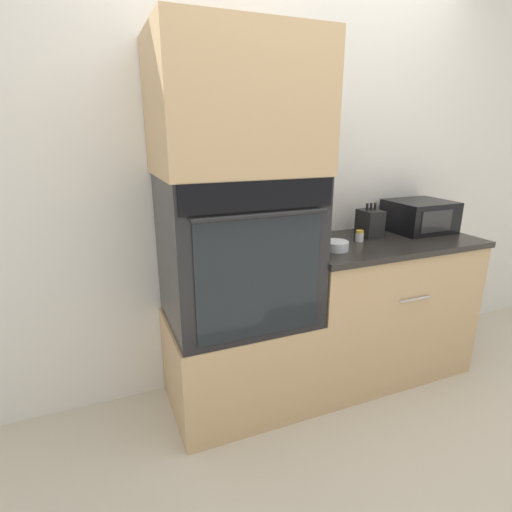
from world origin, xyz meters
name	(u,v)px	position (x,y,z in m)	size (l,w,h in m)	color
ground_plane	(323,415)	(0.00, 0.00, 0.00)	(12.00, 12.00, 0.00)	beige
wall_back	(279,182)	(0.00, 0.63, 1.25)	(8.00, 0.05, 2.50)	silver
oven_cabinet_base	(239,361)	(-0.39, 0.30, 0.28)	(0.79, 0.60, 0.55)	tan
wall_oven	(238,250)	(-0.39, 0.30, 0.95)	(0.76, 0.64, 0.79)	black
oven_cabinet_upper	(236,106)	(-0.39, 0.30, 1.66)	(0.79, 0.60, 0.64)	tan
counter_unit	(377,306)	(0.57, 0.30, 0.45)	(1.16, 0.63, 0.91)	tan
microwave	(419,216)	(0.93, 0.39, 1.01)	(0.39, 0.34, 0.20)	black
knife_block	(370,223)	(0.53, 0.39, 0.99)	(0.12, 0.15, 0.21)	black
bowl	(336,246)	(0.16, 0.21, 0.93)	(0.14, 0.14, 0.05)	silver
condiment_jar_near	(305,234)	(0.10, 0.46, 0.95)	(0.05, 0.05, 0.09)	silver
condiment_jar_mid	(326,233)	(0.23, 0.43, 0.95)	(0.06, 0.06, 0.09)	brown
condiment_jar_far	(360,236)	(0.40, 0.32, 0.94)	(0.05, 0.05, 0.07)	silver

